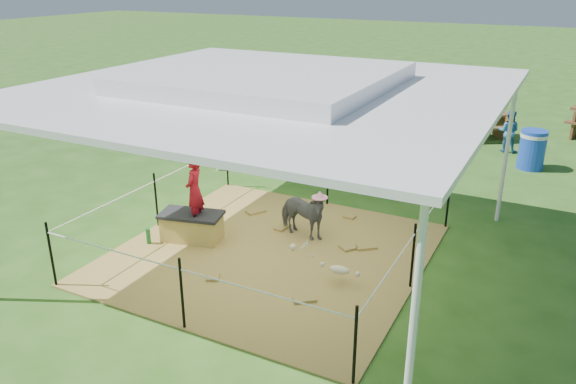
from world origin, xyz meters
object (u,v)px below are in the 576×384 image
at_px(green_bottle, 148,236).
at_px(foal, 339,268).
at_px(picnic_table_near, 476,125).
at_px(straw_bale, 192,228).
at_px(distant_person, 509,131).
at_px(woman, 194,184).
at_px(pony, 302,214).
at_px(trash_barrel, 532,150).

xyz_separation_m(green_bottle, foal, (3.25, 0.25, 0.11)).
bearing_deg(foal, picnic_table_near, 81.49).
relative_size(straw_bale, foal, 1.11).
xyz_separation_m(straw_bale, distant_person, (3.98, 7.63, 0.28)).
distance_m(woman, foal, 2.71).
bearing_deg(picnic_table_near, pony, -133.10).
distance_m(pony, picnic_table_near, 7.81).
height_order(woman, foal, woman).
height_order(green_bottle, picnic_table_near, picnic_table_near).
bearing_deg(green_bottle, straw_bale, 39.29).
bearing_deg(picnic_table_near, trash_barrel, -84.81).
height_order(green_bottle, pony, pony).
distance_m(straw_bale, woman, 0.79).
bearing_deg(green_bottle, trash_barrel, 53.43).
bearing_deg(woman, green_bottle, -69.00).
bearing_deg(trash_barrel, picnic_table_near, 127.30).
height_order(foal, distant_person, distant_person).
xyz_separation_m(green_bottle, pony, (2.12, 1.36, 0.28)).
bearing_deg(distant_person, trash_barrel, 122.21).
relative_size(green_bottle, trash_barrel, 0.30).
relative_size(pony, foal, 1.15).
bearing_deg(pony, straw_bale, 130.26).
bearing_deg(distant_person, straw_bale, 64.34).
distance_m(woman, picnic_table_near, 9.10).
relative_size(straw_bale, trash_barrel, 1.07).
distance_m(trash_barrel, distant_person, 1.28).
bearing_deg(woman, straw_bale, -103.69).
xyz_separation_m(woman, foal, (2.60, -0.20, -0.75)).
height_order(straw_bale, foal, foal).
height_order(woman, pony, woman).
bearing_deg(picnic_table_near, foal, -124.47).
xyz_separation_m(woman, green_bottle, (-0.65, -0.45, -0.86)).
bearing_deg(distant_person, pony, 72.20).
relative_size(woman, distant_person, 1.09).
bearing_deg(distant_person, green_bottle, 62.61).
bearing_deg(straw_bale, trash_barrel, 54.68).
relative_size(woman, green_bottle, 4.32).
relative_size(straw_bale, distant_person, 0.91).
xyz_separation_m(green_bottle, trash_barrel, (5.17, 6.97, 0.28)).
relative_size(pony, trash_barrel, 1.10).
bearing_deg(picnic_table_near, distant_person, -78.03).
relative_size(trash_barrel, picnic_table_near, 0.54).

